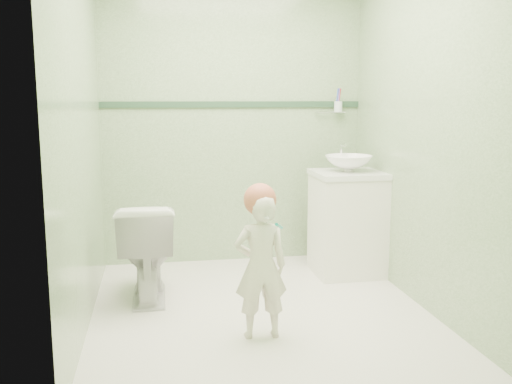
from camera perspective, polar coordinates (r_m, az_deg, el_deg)
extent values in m
plane|color=silver|center=(3.91, 0.39, -11.73)|extent=(2.50, 2.50, 0.00)
cube|color=#82A273|center=(4.88, -2.27, 6.97)|extent=(2.20, 0.04, 2.40)
cube|color=#82A273|center=(2.43, 5.77, 4.43)|extent=(2.20, 0.04, 2.40)
cube|color=#82A273|center=(3.61, -17.09, 5.69)|extent=(0.04, 2.50, 2.40)
cube|color=#82A273|center=(4.00, 16.21, 6.05)|extent=(0.04, 2.50, 2.40)
cube|color=#27452F|center=(4.86, -2.26, 8.73)|extent=(2.20, 0.02, 0.05)
cube|color=white|center=(4.65, 9.07, -3.23)|extent=(0.52, 0.50, 0.80)
cube|color=white|center=(4.58, 9.20, 1.79)|extent=(0.54, 0.52, 0.04)
imported|color=white|center=(4.57, 9.23, 2.83)|extent=(0.37, 0.37, 0.13)
cylinder|color=silver|center=(4.75, 8.45, 3.78)|extent=(0.03, 0.03, 0.18)
cylinder|color=silver|center=(4.69, 8.67, 4.69)|extent=(0.02, 0.12, 0.02)
cylinder|color=silver|center=(5.01, 7.46, 7.88)|extent=(0.26, 0.02, 0.02)
cylinder|color=silver|center=(5.01, 8.20, 8.43)|extent=(0.07, 0.07, 0.09)
cylinder|color=#7C55C7|center=(4.99, 8.26, 9.23)|extent=(0.01, 0.01, 0.17)
cylinder|color=orange|center=(5.00, 8.13, 9.23)|extent=(0.01, 0.01, 0.17)
cylinder|color=blue|center=(5.00, 8.09, 9.24)|extent=(0.01, 0.01, 0.17)
cylinder|color=red|center=(5.02, 8.32, 9.23)|extent=(0.01, 0.01, 0.17)
imported|color=white|center=(4.11, -10.86, -5.71)|extent=(0.40, 0.69, 0.70)
imported|color=silver|center=(3.37, 0.47, -7.46)|extent=(0.31, 0.21, 0.86)
sphere|color=#C16246|center=(3.30, 0.40, -0.76)|extent=(0.19, 0.19, 0.19)
cylinder|color=#0C8E85|center=(3.19, 2.31, -3.41)|extent=(0.07, 0.13, 0.06)
cube|color=white|center=(3.22, 1.09, -2.56)|extent=(0.03, 0.03, 0.02)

